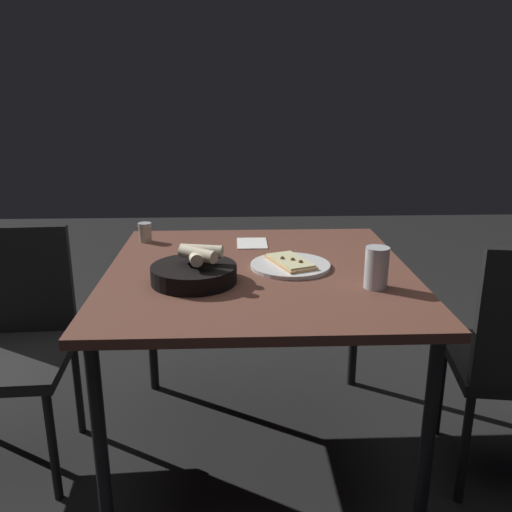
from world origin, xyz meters
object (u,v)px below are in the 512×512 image
object	(u,v)px
pepper_shaker	(145,233)
chair_far	(9,332)
pizza_plate	(290,265)
beer_glass	(376,270)
dining_table	(259,285)
bread_basket	(195,271)

from	to	relation	value
pepper_shaker	chair_far	xyz separation A→B (m)	(-0.33, 0.45, -0.28)
pizza_plate	beer_glass	xyz separation A→B (m)	(-0.21, -0.25, 0.05)
beer_glass	pepper_shaker	world-z (taller)	beer_glass
pepper_shaker	beer_glass	bearing A→B (deg)	-125.25
beer_glass	pepper_shaker	size ratio (longest dim) A/B	1.69
pepper_shaker	chair_far	bearing A→B (deg)	126.52
dining_table	pepper_shaker	distance (m)	0.59
beer_glass	chair_far	distance (m)	1.31
dining_table	beer_glass	size ratio (longest dim) A/B	8.24
bread_basket	pepper_shaker	distance (m)	0.55
pizza_plate	pepper_shaker	size ratio (longest dim) A/B	3.57
dining_table	pizza_plate	world-z (taller)	pizza_plate
pepper_shaker	dining_table	bearing A→B (deg)	-129.48
pepper_shaker	pizza_plate	bearing A→B (deg)	-122.76
pizza_plate	pepper_shaker	xyz separation A→B (m)	(0.36, 0.56, 0.02)
dining_table	beer_glass	bearing A→B (deg)	-119.30
beer_glass	pepper_shaker	distance (m)	0.99
dining_table	pepper_shaker	bearing A→B (deg)	50.52
pizza_plate	chair_far	distance (m)	1.04
bread_basket	chair_far	world-z (taller)	same
pizza_plate	pepper_shaker	bearing A→B (deg)	57.24
bread_basket	pizza_plate	bearing A→B (deg)	-67.09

